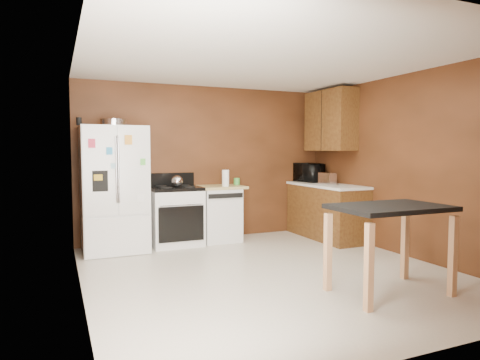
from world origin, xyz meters
TOP-DOWN VIEW (x-y plane):
  - floor at (0.00, 0.00)m, footprint 4.50×4.50m
  - ceiling at (0.00, 0.00)m, footprint 4.50×4.50m
  - wall_back at (0.00, 2.25)m, footprint 4.20×0.00m
  - wall_front at (0.00, -2.25)m, footprint 4.20×0.00m
  - wall_left at (-2.10, 0.00)m, footprint 0.00×4.50m
  - wall_right at (2.10, 0.00)m, footprint 0.00×4.50m
  - roasting_pan at (-1.53, 1.88)m, footprint 0.39×0.39m
  - pen_cup at (-2.00, 1.83)m, footprint 0.07×0.07m
  - kettle at (-0.63, 1.83)m, footprint 0.18×0.18m
  - paper_towel at (0.14, 1.79)m, footprint 0.11×0.11m
  - green_canister at (0.43, 2.04)m, footprint 0.11×0.11m
  - toaster at (1.77, 1.38)m, footprint 0.20×0.28m
  - microwave at (1.81, 2.01)m, footprint 0.44×0.59m
  - refrigerator at (-1.55, 1.86)m, footprint 0.90×0.80m
  - gas_range at (-0.64, 1.92)m, footprint 0.76×0.68m
  - dishwasher at (0.08, 1.95)m, footprint 0.78×0.63m
  - right_cabinets at (1.84, 1.48)m, footprint 0.63×1.58m
  - island at (0.78, -1.12)m, footprint 1.14×0.76m

SIDE VIEW (x-z plane):
  - floor at x=0.00m, z-range 0.00..0.00m
  - dishwasher at x=0.08m, z-range 0.01..0.90m
  - gas_range at x=-0.64m, z-range -0.09..1.01m
  - island at x=0.78m, z-range 0.31..1.21m
  - refrigerator at x=-1.55m, z-range 0.00..1.80m
  - right_cabinets at x=1.84m, z-range -0.32..2.13m
  - green_canister at x=0.43m, z-range 0.89..1.00m
  - kettle at x=-0.63m, z-range 0.90..1.08m
  - toaster at x=1.77m, z-range 0.90..1.09m
  - paper_towel at x=0.14m, z-range 0.89..1.15m
  - microwave at x=1.81m, z-range 0.90..1.20m
  - wall_back at x=0.00m, z-range -0.85..3.35m
  - wall_front at x=0.00m, z-range -0.85..3.35m
  - wall_left at x=-2.10m, z-range -1.00..3.50m
  - wall_right at x=2.10m, z-range -1.00..3.50m
  - roasting_pan at x=-1.53m, z-range 1.80..1.90m
  - pen_cup at x=-2.00m, z-range 1.80..1.91m
  - ceiling at x=0.00m, z-range 2.50..2.50m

